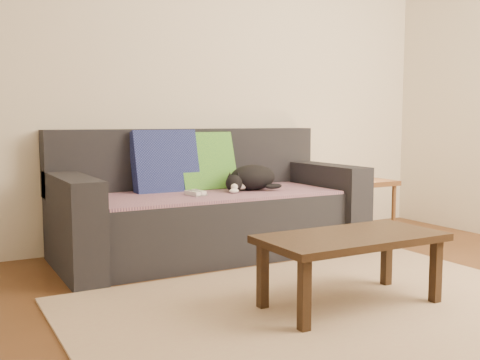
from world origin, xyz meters
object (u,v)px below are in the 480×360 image
at_px(sofa, 208,210).
at_px(cat, 251,178).
at_px(side_table, 366,190).
at_px(coffee_table, 351,244).
at_px(wii_remote_b, 193,193).
at_px(wii_remote_a, 199,192).

distance_m(sofa, cat, 0.38).
distance_m(cat, side_table, 1.03).
bearing_deg(cat, coffee_table, -77.84).
xyz_separation_m(side_table, coffee_table, (-1.19, -1.23, -0.06)).
distance_m(wii_remote_b, coffee_table, 1.27).
bearing_deg(wii_remote_a, sofa, -47.39).
bearing_deg(wii_remote_a, wii_remote_b, 108.84).
height_order(wii_remote_a, coffee_table, wii_remote_a).
relative_size(cat, wii_remote_a, 3.03).
height_order(cat, wii_remote_b, cat).
height_order(side_table, coffee_table, side_table).
height_order(cat, side_table, cat).
height_order(wii_remote_a, wii_remote_b, same).
xyz_separation_m(sofa, side_table, (1.31, -0.16, 0.08)).
bearing_deg(side_table, sofa, 173.11).
distance_m(wii_remote_a, wii_remote_b, 0.06).
distance_m(cat, wii_remote_a, 0.44).
relative_size(sofa, wii_remote_a, 14.00).
relative_size(wii_remote_b, side_table, 0.32).
bearing_deg(coffee_table, cat, 82.36).
height_order(cat, coffee_table, cat).
xyz_separation_m(wii_remote_b, coffee_table, (0.31, -1.22, -0.13)).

